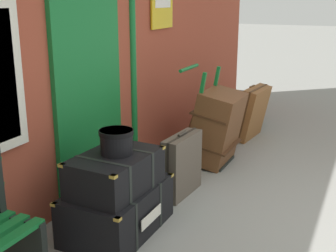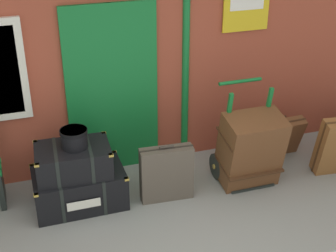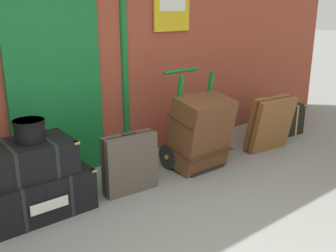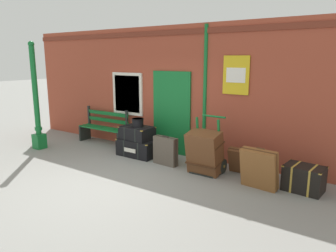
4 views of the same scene
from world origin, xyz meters
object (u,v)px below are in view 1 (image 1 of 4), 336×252
Objects in this scene: suitcase_umber at (201,124)px; corner_trunk at (241,109)px; steamer_trunk_base at (117,209)px; steamer_trunk_middle at (115,172)px; suitcase_caramel at (182,165)px; large_brown_trunk at (217,127)px; porters_trolley at (203,141)px; suitcase_olive at (252,113)px; round_hatbox at (116,140)px.

suitcase_umber is 1.29m from corner_trunk.
steamer_trunk_base is 1.21× the size of steamer_trunk_middle.
corner_trunk is (2.96, 0.21, -0.09)m from suitcase_caramel.
steamer_trunk_base is at bearing 173.16° from large_brown_trunk.
large_brown_trunk reaches higher than corner_trunk.
porters_trolley reaches higher than corner_trunk.
porters_trolley is at bearing 8.00° from suitcase_caramel.
corner_trunk is at bearing 27.09° from suitcase_olive.
steamer_trunk_base is at bearing 179.94° from corner_trunk.
steamer_trunk_middle is 1.21× the size of suitcase_caramel.
suitcase_umber is (2.66, 0.22, 0.07)m from steamer_trunk_base.
steamer_trunk_middle is at bearing 173.69° from suitcase_olive.
steamer_trunk_middle is at bearing -179.84° from corner_trunk.
steamer_trunk_middle is at bearing 173.70° from large_brown_trunk.
steamer_trunk_middle is at bearing 178.55° from porters_trolley.
suitcase_caramel is at bearing -176.01° from corner_trunk.
porters_trolley is 1.27× the size of large_brown_trunk.
steamer_trunk_base is 1.38× the size of corner_trunk.
large_brown_trunk reaches higher than suitcase_olive.
suitcase_olive reaches higher than corner_trunk.
steamer_trunk_base is 3.93m from corner_trunk.
round_hatbox is 0.25× the size of porters_trolley.
steamer_trunk_base is 0.65m from round_hatbox.
suitcase_olive is at bearing -4.17° from suitcase_caramel.
round_hatbox is 0.43× the size of suitcase_caramel.
suitcase_olive is at bearing -6.34° from round_hatbox.
round_hatbox is 0.40× the size of corner_trunk.
large_brown_trunk is at bearing 173.66° from suitcase_olive.
corner_trunk is at bearing 6.92° from large_brown_trunk.
suitcase_olive is (3.20, -0.37, 0.18)m from steamer_trunk_base.
porters_trolley is 1.96× the size of suitcase_umber.
round_hatbox reaches higher than large_brown_trunk.
round_hatbox is at bearing -106.95° from steamer_trunk_base.
round_hatbox is 3.98m from corner_trunk.
suitcase_caramel is 1.12× the size of suitcase_umber.
round_hatbox is at bearing 178.59° from porters_trolley.
large_brown_trunk is (2.00, -0.22, -0.39)m from round_hatbox.
suitcase_olive is 0.83m from corner_trunk.
round_hatbox is at bearing 168.73° from suitcase_caramel.
suitcase_caramel is at bearing -172.00° from porters_trolley.
steamer_trunk_middle is 3.98m from corner_trunk.
porters_trolley reaches higher than steamer_trunk_middle.
corner_trunk is (1.94, 0.23, -0.23)m from large_brown_trunk.
suitcase_caramel reaches higher than steamer_trunk_base.
suitcase_caramel is (0.97, -0.19, -0.53)m from round_hatbox.
round_hatbox is at bearing -179.81° from corner_trunk.
steamer_trunk_middle is (-0.04, -0.01, 0.37)m from steamer_trunk_base.
round_hatbox is 2.74m from suitcase_umber.
suitcase_umber is 0.84× the size of corner_trunk.
corner_trunk is at bearing -10.25° from suitcase_umber.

